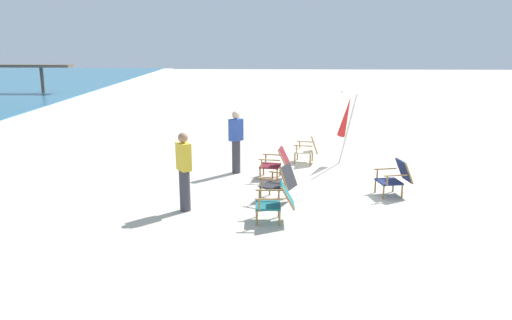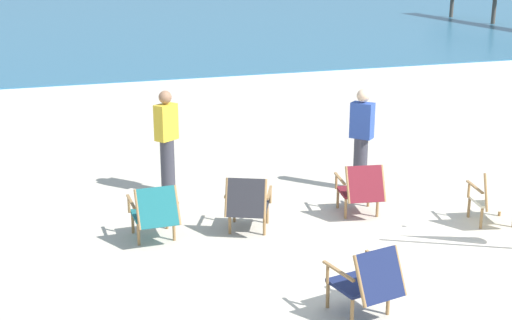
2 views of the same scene
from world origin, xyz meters
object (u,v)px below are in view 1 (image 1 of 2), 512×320
Objects in this scene: beach_chair_far_center at (309,148)px; umbrella_furled_red at (346,117)px; beach_chair_front_left at (277,162)px; person_near_chairs at (184,171)px; beach_chair_back_left at (281,182)px; person_by_waterline at (236,141)px; beach_chair_front_right at (396,177)px; beach_chair_back_right at (277,200)px.

umbrella_furled_red is (-0.19, -0.96, 0.90)m from beach_chair_far_center.
umbrella_furled_red is (1.42, -1.88, 0.91)m from beach_chair_front_left.
beach_chair_back_left is at bearing -70.74° from person_near_chairs.
beach_chair_far_center is at bearing 78.93° from umbrella_furled_red.
person_near_chairs is (-0.69, 1.96, 0.41)m from beach_chair_back_left.
beach_chair_far_center is 0.50× the size of person_by_waterline.
beach_chair_back_left is 2.52m from person_by_waterline.
person_by_waterline reaches higher than beach_chair_far_center.
umbrella_furled_red is 5.40m from person_near_chairs.
beach_chair_far_center is 2.30m from person_by_waterline.
beach_chair_far_center is at bearing -14.29° from beach_chair_back_left.
beach_chair_front_right reaches higher than beach_chair_back_right.
beach_chair_back_right is (-2.96, 0.02, -0.00)m from beach_chair_front_left.
umbrella_furled_red is at bearing -101.07° from beach_chair_far_center.
umbrella_furled_red reaches higher than person_near_chairs.
beach_chair_far_center is 0.50× the size of person_near_chairs.
umbrella_furled_red is (2.66, 0.78, 0.90)m from beach_chair_front_right.
beach_chair_front_right is (-1.24, -2.66, 0.00)m from beach_chair_front_left.
beach_chair_far_center is 3.44m from beach_chair_back_left.
umbrella_furled_red is at bearing -44.53° from person_near_chairs.
beach_chair_front_right is 2.92m from umbrella_furled_red.
person_near_chairs reaches higher than beach_chair_far_center.
beach_chair_front_left is 2.53m from umbrella_furled_red.
beach_chair_back_right is 4.86m from umbrella_furled_red.
person_near_chairs is at bearing 141.88° from beach_chair_front_left.
beach_chair_far_center is 1.04× the size of beach_chair_back_right.
person_by_waterline is at bearing 107.50° from umbrella_furled_red.
beach_chair_front_right reaches higher than beach_chair_front_left.
beach_chair_front_right is (-2.85, -1.74, -0.00)m from beach_chair_far_center.
person_by_waterline is at bearing 64.89° from beach_chair_front_right.
person_near_chairs is (-1.17, 4.55, 0.41)m from beach_chair_front_right.
beach_chair_far_center is 3.34m from beach_chair_front_right.
beach_chair_far_center is 1.01× the size of beach_chair_front_right.
umbrella_furled_red is 1.25× the size of person_by_waterline.
umbrella_furled_red is at bearing -23.43° from beach_chair_back_right.
beach_chair_back_left is (-1.72, -0.07, 0.00)m from beach_chair_front_left.
person_near_chairs is at bearing 109.26° from beach_chair_back_left.
beach_chair_front_right is 2.63m from beach_chair_back_left.
beach_chair_back_left is 2.12m from person_near_chairs.
beach_chair_back_right is 0.38× the size of umbrella_furled_red.
beach_chair_front_right is at bearing -114.97° from beach_chair_front_left.
beach_chair_front_right is at bearing -115.11° from person_by_waterline.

